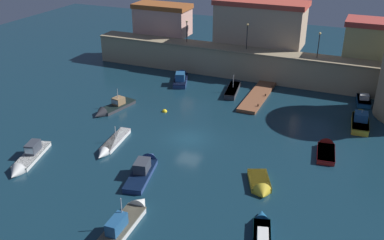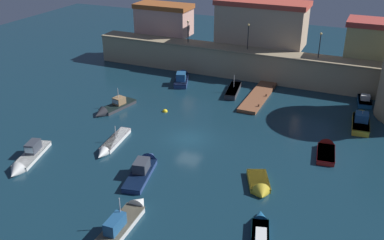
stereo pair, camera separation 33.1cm
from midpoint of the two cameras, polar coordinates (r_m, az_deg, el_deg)
The scene contains 20 objects.
ground_plane at distance 46.63m, azimuth -0.62°, elevation -2.49°, with size 116.24×116.24×0.00m, color #112D3D.
quay_wall at distance 64.08m, azimuth 6.99°, elevation 7.34°, with size 47.47×3.50×4.21m.
old_town_backdrop at distance 66.00m, azimuth 10.52°, elevation 11.90°, with size 43.70×5.46×6.44m.
pier_dock at distance 57.51m, azimuth 8.38°, elevation 3.08°, with size 2.33×10.74×0.70m.
quay_lamp_0 at distance 66.01m, azimuth -0.83°, elevation 11.93°, with size 0.32×0.32×3.26m.
quay_lamp_1 at distance 62.88m, azimuth 7.06°, elevation 11.27°, with size 0.32×0.32×3.66m.
quay_lamp_2 at distance 61.02m, azimuth 16.09°, elevation 9.90°, with size 0.32×0.32×3.41m.
moored_boat_0 at distance 33.51m, azimuth 8.83°, elevation -14.67°, with size 2.93×6.73×1.88m.
moored_boat_1 at distance 38.96m, azimuth 8.69°, elevation -8.57°, with size 3.22×4.52×1.65m.
moored_boat_2 at distance 53.92m, azimuth -10.69°, elevation 1.49°, with size 2.93×6.42×3.08m.
moored_boat_3 at distance 46.20m, azimuth 16.89°, elevation -3.62°, with size 2.23×4.99×1.59m.
moored_boat_4 at distance 53.28m, azimuth 20.93°, elevation 0.07°, with size 2.17×6.20×2.48m.
moored_boat_5 at distance 62.69m, azimuth -1.59°, elevation 5.55°, with size 3.71×6.47×2.20m.
moored_boat_6 at distance 35.07m, azimuth -8.71°, elevation -12.58°, with size 1.84×6.59×3.28m.
moored_boat_7 at distance 45.71m, azimuth -10.71°, elevation -3.22°, with size 1.93×6.57×2.17m.
moored_boat_8 at distance 59.57m, azimuth 5.29°, elevation 4.22°, with size 2.38×6.87×2.68m.
moored_boat_9 at distance 41.16m, azimuth -6.43°, elevation -6.13°, with size 3.03×6.98×2.04m.
moored_boat_10 at distance 60.18m, azimuth 21.30°, elevation 2.73°, with size 2.08×4.95×1.63m.
moored_boat_11 at distance 45.09m, azimuth -20.95°, elevation -4.86°, with size 3.22×6.87×1.97m.
mooring_buoy_0 at distance 53.06m, azimuth -3.78°, elevation 1.09°, with size 0.63×0.63×0.63m, color yellow.
Camera 1 is at (16.48, -37.73, 21.89)m, focal length 40.87 mm.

